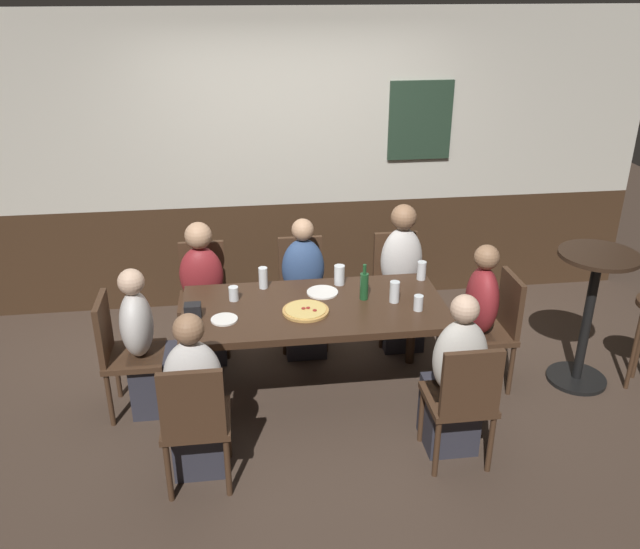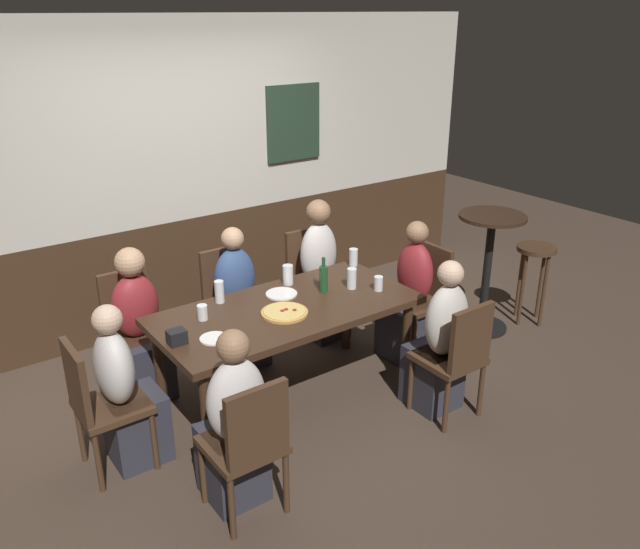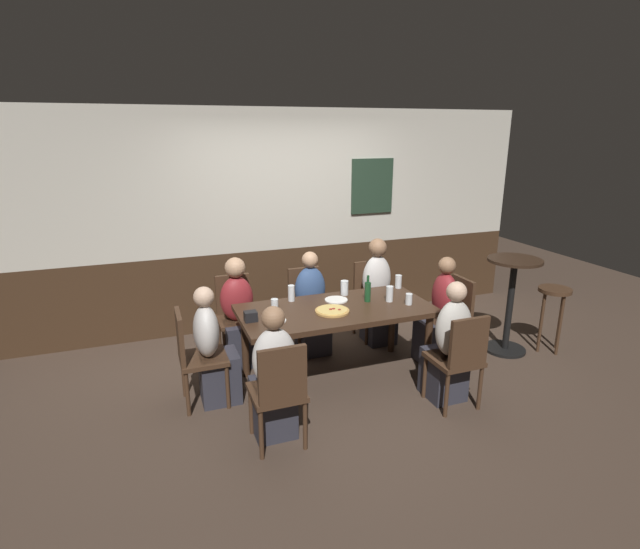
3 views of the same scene
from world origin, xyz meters
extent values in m
plane|color=#423328|center=(0.00, 0.00, 0.00)|extent=(12.00, 12.00, 0.00)
cube|color=#3D2819|center=(0.00, 1.65, 0.47)|extent=(6.40, 0.10, 0.95)
cube|color=beige|center=(0.00, 1.65, 1.77)|extent=(6.40, 0.10, 1.65)
cube|color=#233828|center=(1.13, 1.58, 1.67)|extent=(0.56, 0.03, 0.68)
cube|color=#382316|center=(0.00, 0.00, 0.71)|extent=(1.82, 0.87, 0.05)
cylinder|color=#382316|center=(-0.81, -0.36, 0.34)|extent=(0.07, 0.07, 0.69)
cylinder|color=#382316|center=(0.81, -0.36, 0.34)|extent=(0.07, 0.07, 0.69)
cylinder|color=#382316|center=(-0.81, 0.36, 0.34)|extent=(0.07, 0.07, 0.69)
cylinder|color=#382316|center=(0.81, 0.36, 0.34)|extent=(0.07, 0.07, 0.69)
cube|color=#422B1C|center=(-0.80, 0.78, 0.43)|extent=(0.40, 0.40, 0.04)
cube|color=#422B1C|center=(-0.80, 0.96, 0.67)|extent=(0.36, 0.04, 0.43)
cylinder|color=#422B1C|center=(-0.63, 0.61, 0.21)|extent=(0.04, 0.04, 0.41)
cylinder|color=#422B1C|center=(-0.97, 0.61, 0.21)|extent=(0.04, 0.04, 0.41)
cylinder|color=#422B1C|center=(-0.63, 0.95, 0.21)|extent=(0.04, 0.04, 0.41)
cylinder|color=#422B1C|center=(-0.97, 0.95, 0.21)|extent=(0.04, 0.04, 0.41)
cube|color=#422B1C|center=(1.25, 0.00, 0.43)|extent=(0.40, 0.40, 0.04)
cube|color=#422B1C|center=(1.43, 0.00, 0.67)|extent=(0.04, 0.36, 0.43)
cylinder|color=#422B1C|center=(1.08, -0.17, 0.21)|extent=(0.04, 0.04, 0.41)
cylinder|color=#422B1C|center=(1.08, 0.17, 0.21)|extent=(0.04, 0.04, 0.41)
cylinder|color=#422B1C|center=(1.42, -0.17, 0.21)|extent=(0.04, 0.04, 0.41)
cylinder|color=#422B1C|center=(1.42, 0.17, 0.21)|extent=(0.04, 0.04, 0.41)
cube|color=#422B1C|center=(-1.25, 0.00, 0.43)|extent=(0.40, 0.40, 0.04)
cube|color=#422B1C|center=(-1.43, 0.00, 0.67)|extent=(0.04, 0.36, 0.43)
cylinder|color=#422B1C|center=(-1.08, 0.17, 0.21)|extent=(0.04, 0.04, 0.41)
cylinder|color=#422B1C|center=(-1.08, -0.17, 0.21)|extent=(0.04, 0.04, 0.41)
cylinder|color=#422B1C|center=(-1.42, 0.17, 0.21)|extent=(0.04, 0.04, 0.41)
cylinder|color=#422B1C|center=(-1.42, -0.17, 0.21)|extent=(0.04, 0.04, 0.41)
cube|color=#422B1C|center=(-0.80, -0.78, 0.43)|extent=(0.40, 0.40, 0.04)
cube|color=#422B1C|center=(-0.80, -0.96, 0.67)|extent=(0.36, 0.04, 0.43)
cylinder|color=#422B1C|center=(-0.97, -0.61, 0.21)|extent=(0.04, 0.04, 0.41)
cylinder|color=#422B1C|center=(-0.63, -0.61, 0.21)|extent=(0.04, 0.04, 0.41)
cylinder|color=#422B1C|center=(-0.97, -0.95, 0.21)|extent=(0.04, 0.04, 0.41)
cylinder|color=#422B1C|center=(-0.63, -0.95, 0.21)|extent=(0.04, 0.04, 0.41)
cube|color=#422B1C|center=(0.80, -0.78, 0.43)|extent=(0.40, 0.40, 0.04)
cube|color=#422B1C|center=(0.80, -0.96, 0.67)|extent=(0.36, 0.04, 0.43)
cylinder|color=#422B1C|center=(0.63, -0.61, 0.21)|extent=(0.04, 0.04, 0.41)
cylinder|color=#422B1C|center=(0.97, -0.61, 0.21)|extent=(0.04, 0.04, 0.41)
cylinder|color=#422B1C|center=(0.63, -0.95, 0.21)|extent=(0.04, 0.04, 0.41)
cylinder|color=#422B1C|center=(0.97, -0.95, 0.21)|extent=(0.04, 0.04, 0.41)
cube|color=#422B1C|center=(0.00, 0.78, 0.43)|extent=(0.40, 0.40, 0.04)
cube|color=#422B1C|center=(0.00, 0.96, 0.67)|extent=(0.36, 0.04, 0.43)
cylinder|color=#422B1C|center=(0.17, 0.61, 0.21)|extent=(0.04, 0.04, 0.41)
cylinder|color=#422B1C|center=(-0.17, 0.61, 0.21)|extent=(0.04, 0.04, 0.41)
cylinder|color=#422B1C|center=(0.17, 0.95, 0.21)|extent=(0.04, 0.04, 0.41)
cylinder|color=#422B1C|center=(-0.17, 0.95, 0.21)|extent=(0.04, 0.04, 0.41)
cube|color=#422B1C|center=(0.80, 0.78, 0.43)|extent=(0.40, 0.40, 0.04)
cube|color=#422B1C|center=(0.80, 0.96, 0.67)|extent=(0.36, 0.04, 0.43)
cylinder|color=#422B1C|center=(0.97, 0.61, 0.21)|extent=(0.04, 0.04, 0.41)
cylinder|color=#422B1C|center=(0.63, 0.61, 0.21)|extent=(0.04, 0.04, 0.41)
cylinder|color=#422B1C|center=(0.97, 0.95, 0.21)|extent=(0.04, 0.04, 0.41)
cylinder|color=#422B1C|center=(0.63, 0.95, 0.21)|extent=(0.04, 0.04, 0.41)
cube|color=#2D2D38|center=(-0.80, 0.65, 0.23)|extent=(0.32, 0.34, 0.45)
ellipsoid|color=maroon|center=(-0.80, 0.74, 0.69)|extent=(0.34, 0.22, 0.47)
sphere|color=tan|center=(-0.80, 0.74, 1.02)|extent=(0.21, 0.21, 0.21)
cube|color=#2D2D38|center=(1.12, 0.00, 0.23)|extent=(0.34, 0.32, 0.45)
ellipsoid|color=maroon|center=(1.21, 0.00, 0.70)|extent=(0.22, 0.34, 0.51)
sphere|color=#936B4C|center=(1.21, 0.00, 1.04)|extent=(0.18, 0.18, 0.18)
cube|color=#2D2D38|center=(-1.12, 0.00, 0.23)|extent=(0.34, 0.32, 0.45)
ellipsoid|color=silver|center=(-1.21, 0.00, 0.68)|extent=(0.22, 0.34, 0.47)
sphere|color=#DBB293|center=(-1.21, 0.00, 1.00)|extent=(0.18, 0.18, 0.18)
cube|color=#2D2D38|center=(-0.80, -0.65, 0.23)|extent=(0.32, 0.34, 0.45)
ellipsoid|color=silver|center=(-0.80, -0.74, 0.70)|extent=(0.34, 0.22, 0.49)
sphere|color=#936B4C|center=(-0.80, -0.74, 1.02)|extent=(0.18, 0.18, 0.18)
cube|color=#2D2D38|center=(0.80, -0.65, 0.23)|extent=(0.32, 0.34, 0.45)
ellipsoid|color=beige|center=(0.80, -0.74, 0.71)|extent=(0.34, 0.22, 0.51)
sphere|color=#DBB293|center=(0.80, -0.74, 1.04)|extent=(0.17, 0.17, 0.17)
cube|color=#2D2D38|center=(0.00, 0.65, 0.23)|extent=(0.32, 0.34, 0.45)
ellipsoid|color=#334C7A|center=(0.00, 0.74, 0.70)|extent=(0.34, 0.22, 0.50)
sphere|color=tan|center=(0.00, 0.74, 1.03)|extent=(0.17, 0.17, 0.17)
cube|color=#2D2D38|center=(0.80, 0.65, 0.23)|extent=(0.32, 0.34, 0.45)
ellipsoid|color=silver|center=(0.80, 0.74, 0.72)|extent=(0.34, 0.22, 0.55)
sphere|color=#936B4C|center=(0.80, 0.74, 1.09)|extent=(0.20, 0.20, 0.20)
cylinder|color=tan|center=(-0.07, -0.09, 0.75)|extent=(0.32, 0.32, 0.02)
cylinder|color=#DBB760|center=(-0.07, -0.09, 0.76)|extent=(0.28, 0.28, 0.01)
cylinder|color=maroon|center=(-0.05, -0.08, 0.77)|extent=(0.03, 0.03, 0.00)
cylinder|color=maroon|center=(-0.08, -0.08, 0.77)|extent=(0.03, 0.03, 0.00)
cylinder|color=maroon|center=(-0.01, -0.12, 0.77)|extent=(0.03, 0.03, 0.00)
cylinder|color=silver|center=(-0.33, 0.33, 0.82)|extent=(0.07, 0.07, 0.16)
cylinder|color=gold|center=(-0.33, 0.33, 0.79)|extent=(0.06, 0.06, 0.09)
cylinder|color=silver|center=(-0.55, 0.16, 0.79)|extent=(0.07, 0.07, 0.10)
cylinder|color=#C6842D|center=(-0.55, 0.16, 0.78)|extent=(0.06, 0.06, 0.08)
cylinder|color=silver|center=(0.56, -0.01, 0.82)|extent=(0.07, 0.07, 0.15)
cylinder|color=gold|center=(0.56, -0.01, 0.78)|extent=(0.06, 0.06, 0.09)
cylinder|color=silver|center=(0.23, 0.32, 0.81)|extent=(0.08, 0.08, 0.15)
cylinder|color=#B26623|center=(0.23, 0.32, 0.78)|extent=(0.07, 0.07, 0.08)
cylinder|color=silver|center=(0.69, -0.16, 0.79)|extent=(0.06, 0.06, 0.11)
cylinder|color=#B26623|center=(0.69, -0.16, 0.76)|extent=(0.06, 0.06, 0.05)
cylinder|color=silver|center=(0.85, 0.33, 0.81)|extent=(0.07, 0.07, 0.14)
cylinder|color=#331E14|center=(0.85, 0.33, 0.79)|extent=(0.06, 0.06, 0.10)
cylinder|color=#194723|center=(0.36, 0.06, 0.84)|extent=(0.06, 0.06, 0.19)
cylinder|color=#194723|center=(0.36, 0.06, 0.97)|extent=(0.03, 0.03, 0.07)
cylinder|color=white|center=(0.08, 0.19, 0.75)|extent=(0.23, 0.23, 0.01)
cylinder|color=white|center=(-0.62, -0.13, 0.75)|extent=(0.18, 0.18, 0.01)
cube|color=black|center=(-0.82, -0.05, 0.79)|extent=(0.11, 0.09, 0.09)
cylinder|color=black|center=(2.00, -0.07, 0.01)|extent=(0.44, 0.44, 0.03)
cylinder|color=black|center=(2.00, -0.07, 0.53)|extent=(0.07, 0.07, 0.99)
cylinder|color=black|center=(2.00, -0.07, 1.04)|extent=(0.56, 0.56, 0.03)
cylinder|color=#422B1C|center=(2.45, -0.22, 0.70)|extent=(0.34, 0.34, 0.04)
cylinder|color=#422B1C|center=(2.58, -0.22, 0.34)|extent=(0.03, 0.03, 0.68)
cylinder|color=#422B1C|center=(2.45, -0.09, 0.34)|extent=(0.03, 0.03, 0.68)
cylinder|color=#422B1C|center=(2.32, -0.22, 0.34)|extent=(0.03, 0.03, 0.68)
cylinder|color=#422B1C|center=(2.45, -0.35, 0.34)|extent=(0.03, 0.03, 0.68)
camera|label=1|loc=(-0.49, -4.02, 2.82)|focal=36.98mm
camera|label=2|loc=(-2.13, -3.35, 2.63)|focal=35.98mm
camera|label=3|loc=(-1.64, -3.99, 2.36)|focal=27.40mm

